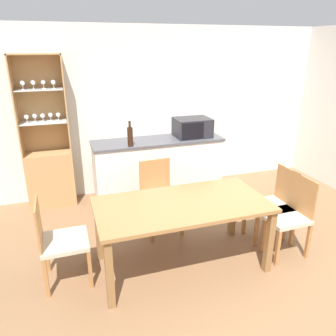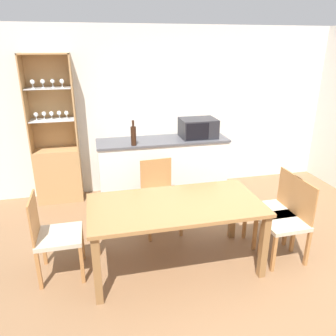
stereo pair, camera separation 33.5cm
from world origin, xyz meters
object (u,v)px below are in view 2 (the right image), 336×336
(microwave, at_px, (198,128))
(wine_bottle, at_px, (133,135))
(dining_chair_side_left_far, at_px, (54,235))
(dining_chair_head_far, at_px, (160,196))
(dining_chair_side_right_near, at_px, (287,220))
(dining_table, at_px, (175,211))
(display_cabinet, at_px, (58,161))
(dining_chair_side_right_far, at_px, (274,209))

(microwave, xyz_separation_m, wine_bottle, (-0.97, -0.21, 0.00))
(dining_chair_side_left_far, distance_m, dining_chair_head_far, 1.38)
(dining_chair_side_right_near, bearing_deg, dining_table, 82.53)
(display_cabinet, relative_size, dining_table, 1.22)
(dining_chair_side_right_far, height_order, dining_chair_side_right_near, same)
(dining_chair_head_far, distance_m, wine_bottle, 0.89)
(dining_chair_side_left_far, height_order, microwave, microwave)
(dining_chair_side_right_far, bearing_deg, microwave, 19.05)
(dining_chair_side_right_near, bearing_deg, dining_chair_head_far, 51.94)
(display_cabinet, distance_m, dining_chair_side_right_far, 3.16)
(microwave, bearing_deg, dining_table, -115.47)
(wine_bottle, bearing_deg, display_cabinet, 147.59)
(dining_chair_head_far, bearing_deg, dining_chair_side_right_far, 147.71)
(dining_chair_side_right_far, bearing_deg, dining_chair_head_far, 61.28)
(display_cabinet, relative_size, dining_chair_side_right_far, 2.39)
(dining_table, distance_m, dining_chair_side_right_far, 1.25)
(dining_chair_side_left_far, distance_m, microwave, 2.48)
(dining_chair_head_far, distance_m, dining_chair_side_right_near, 1.53)
(dining_chair_side_left_far, distance_m, wine_bottle, 1.68)
(dining_chair_side_right_far, relative_size, dining_chair_side_right_near, 1.00)
(display_cabinet, relative_size, dining_chair_side_left_far, 2.39)
(dining_chair_side_left_far, height_order, dining_chair_head_far, same)
(display_cabinet, height_order, dining_chair_side_right_far, display_cabinet)
(dining_table, relative_size, dining_chair_head_far, 1.96)
(dining_chair_side_left_far, xyz_separation_m, wine_bottle, (0.98, 1.18, 0.67))
(dining_table, xyz_separation_m, dining_chair_head_far, (-0.00, 0.79, -0.19))
(display_cabinet, xyz_separation_m, dining_chair_head_far, (1.32, -1.21, -0.15))
(dining_chair_side_right_far, bearing_deg, display_cabinet, 52.96)
(wine_bottle, bearing_deg, microwave, 11.97)
(dining_chair_head_far, relative_size, wine_bottle, 2.66)
(dining_chair_head_far, bearing_deg, display_cabinet, -47.06)
(dining_chair_side_left_far, xyz_separation_m, microwave, (1.95, 1.39, 0.67))
(dining_table, xyz_separation_m, microwave, (0.72, 1.52, 0.47))
(dining_chair_side_left_far, bearing_deg, dining_chair_head_far, 117.92)
(microwave, distance_m, wine_bottle, 0.99)
(dining_chair_side_right_far, bearing_deg, dining_chair_side_left_far, 89.22)
(wine_bottle, bearing_deg, dining_chair_side_left_far, -129.71)
(dining_table, xyz_separation_m, wine_bottle, (-0.24, 1.32, 0.48))
(dining_table, bearing_deg, dining_chair_head_far, 90.27)
(dining_chair_head_far, height_order, microwave, microwave)
(dining_table, bearing_deg, wine_bottle, 100.46)
(dining_chair_side_right_far, relative_size, dining_chair_head_far, 1.00)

